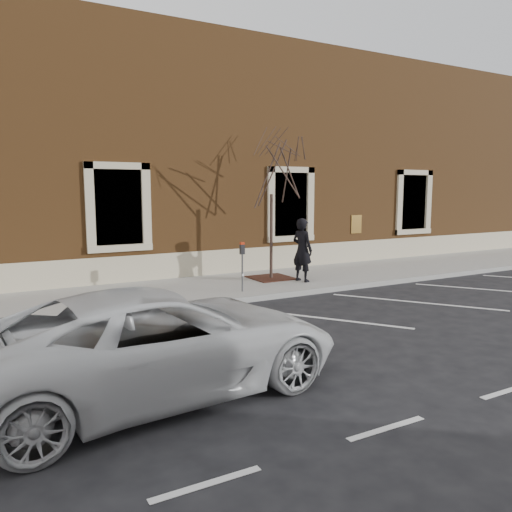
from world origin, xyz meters
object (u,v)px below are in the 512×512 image
white_truck (159,341)px  man (302,250)px  parking_meter (242,257)px  sapling (271,171)px

white_truck → man: bearing=-53.3°
parking_meter → sapling: sapling is taller
sapling → white_truck: 9.12m
man → parking_meter: 2.33m
parking_meter → sapling: 3.26m
man → white_truck: 8.47m
parking_meter → white_truck: white_truck is taller
man → sapling: sapling is taller
parking_meter → sapling: size_ratio=0.28×
man → parking_meter: man is taller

